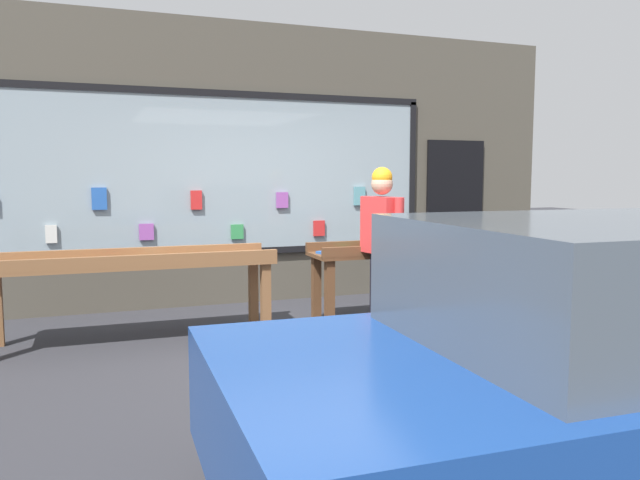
# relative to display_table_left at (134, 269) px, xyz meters

# --- Properties ---
(ground_plane) EXTENTS (40.00, 40.00, 0.00)m
(ground_plane) POSITION_rel_display_table_left_xyz_m (1.60, -0.85, -0.71)
(ground_plane) COLOR #2D2D33
(shopfront_facade) EXTENTS (8.48, 0.29, 3.49)m
(shopfront_facade) POSITION_rel_display_table_left_xyz_m (1.58, 1.54, 1.01)
(shopfront_facade) COLOR #4C473D
(shopfront_facade) RESTS_ON ground_plane
(display_table_left) EXTENTS (2.68, 0.73, 0.89)m
(display_table_left) POSITION_rel_display_table_left_xyz_m (0.00, 0.00, 0.00)
(display_table_left) COLOR brown
(display_table_left) RESTS_ON ground_plane
(display_table_right) EXTENTS (2.68, 0.63, 0.87)m
(display_table_right) POSITION_rel_display_table_left_xyz_m (3.19, -0.00, -0.02)
(display_table_right) COLOR brown
(display_table_right) RESTS_ON ground_plane
(person_browsing) EXTENTS (0.29, 0.66, 1.70)m
(person_browsing) POSITION_rel_display_table_left_xyz_m (2.41, -0.47, 0.28)
(person_browsing) COLOR black
(person_browsing) RESTS_ON ground_plane
(small_dog) EXTENTS (0.24, 0.59, 0.39)m
(small_dog) POSITION_rel_display_table_left_xyz_m (2.74, -0.60, -0.45)
(small_dog) COLOR white
(small_dog) RESTS_ON ground_plane
(sandwich_board_sign) EXTENTS (0.78, 0.79, 0.88)m
(sandwich_board_sign) POSITION_rel_display_table_left_xyz_m (5.05, -0.10, -0.27)
(sandwich_board_sign) COLOR #193F19
(sandwich_board_sign) RESTS_ON ground_plane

